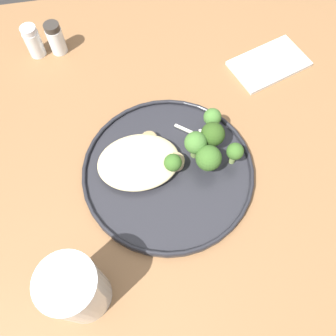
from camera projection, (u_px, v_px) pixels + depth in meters
ground at (183, 265)px, 1.27m from camera, size 6.00×6.00×0.00m
wooden_dining_table at (196, 196)px, 0.68m from camera, size 1.40×1.00×0.74m
dinner_plate at (168, 171)px, 0.60m from camera, size 0.29×0.29×0.02m
noodle_bed at (139, 162)px, 0.59m from camera, size 0.14×0.11×0.03m
seared_scallop_on_noodles at (141, 167)px, 0.59m from camera, size 0.03×0.03×0.01m
seared_scallop_right_edge at (147, 176)px, 0.58m from camera, size 0.04×0.04×0.01m
seared_scallop_center_golden at (120, 160)px, 0.60m from camera, size 0.03×0.03×0.02m
seared_scallop_tilted_round at (149, 139)px, 0.62m from camera, size 0.03×0.03×0.01m
seared_scallop_rear_pale at (175, 162)px, 0.59m from camera, size 0.03×0.03×0.02m
broccoli_floret_small_sprig at (209, 158)px, 0.57m from camera, size 0.04×0.04×0.06m
broccoli_floret_beside_noodles at (198, 143)px, 0.58m from camera, size 0.04×0.04×0.06m
broccoli_floret_split_head at (212, 119)px, 0.61m from camera, size 0.03×0.03×0.05m
broccoli_floret_near_rim at (235, 152)px, 0.58m from camera, size 0.03×0.03×0.05m
broccoli_floret_front_edge at (173, 163)px, 0.57m from camera, size 0.03×0.03×0.04m
broccoli_floret_tall_stalk at (213, 135)px, 0.59m from camera, size 0.04×0.04×0.06m
onion_sliver_long_sliver at (185, 129)px, 0.63m from camera, size 0.03×0.03×0.00m
onion_sliver_short_strip at (204, 139)px, 0.62m from camera, size 0.01×0.04×0.00m
water_glass at (77, 290)px, 0.47m from camera, size 0.08×0.08×0.12m
folded_napkin at (269, 64)px, 0.71m from camera, size 0.17×0.13×0.01m
salt_shaker at (33, 41)px, 0.70m from camera, size 0.03×0.03×0.07m
pepper_shaker at (56, 38)px, 0.71m from camera, size 0.03×0.03×0.07m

